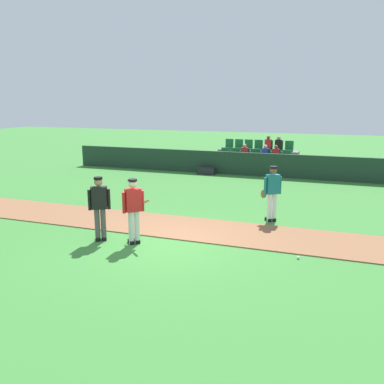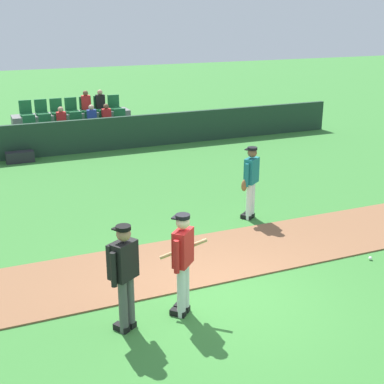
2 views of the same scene
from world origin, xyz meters
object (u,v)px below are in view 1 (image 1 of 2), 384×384
at_px(runner_teal_jersey, 272,192).
at_px(equipment_bag, 206,171).
at_px(batter_red_jersey, 134,209).
at_px(baseball, 298,257).
at_px(umpire_home_plate, 99,205).

xyz_separation_m(runner_teal_jersey, equipment_bag, (-4.53, 7.35, -0.78)).
relative_size(batter_red_jersey, equipment_bag, 1.96).
bearing_deg(runner_teal_jersey, baseball, -68.72).
distance_m(umpire_home_plate, baseball, 5.31).
height_order(batter_red_jersey, baseball, batter_red_jersey).
relative_size(umpire_home_plate, equipment_bag, 1.96).
relative_size(runner_teal_jersey, baseball, 23.78).
bearing_deg(umpire_home_plate, baseball, 5.03).
xyz_separation_m(baseball, equipment_bag, (-5.68, 10.29, 0.14)).
height_order(batter_red_jersey, umpire_home_plate, same).
bearing_deg(umpire_home_plate, runner_teal_jersey, 39.96).
relative_size(baseball, equipment_bag, 0.08).
bearing_deg(batter_red_jersey, baseball, 5.21).
height_order(umpire_home_plate, equipment_bag, umpire_home_plate).
distance_m(baseball, equipment_bag, 11.75).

